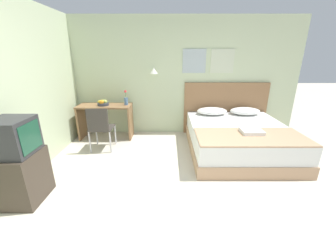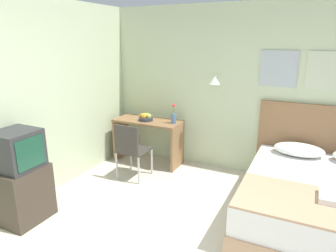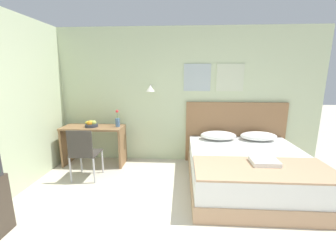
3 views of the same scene
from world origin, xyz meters
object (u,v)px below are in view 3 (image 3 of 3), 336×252
Objects in this scene: throw_blanket at (263,169)px; desk at (94,138)px; desk_chair at (83,151)px; headboard at (235,133)px; flower_vase at (118,121)px; pillow_right at (259,136)px; fruit_bowl at (91,124)px; bed at (249,170)px; pillow_left at (218,135)px; folded_towel_near_foot at (264,162)px.

desk reaches higher than throw_blanket.
desk is 1.31× the size of desk_chair.
flower_vase is at bearing -172.62° from headboard.
pillow_right is 0.57× the size of desk.
throw_blanket is at bearing -24.98° from fruit_bowl.
bed is at bearing -90.00° from headboard.
pillow_left is 1.30m from folded_towel_near_foot.
folded_towel_near_foot is (0.06, 0.14, 0.04)m from throw_blanket.
headboard reaches higher than flower_vase.
throw_blanket is at bearing -13.20° from desk_chair.
pillow_left is 1.90× the size of folded_towel_near_foot.
bed is at bearing 90.00° from throw_blanket.
pillow_left is 0.57× the size of desk.
bed is 6.23× the size of flower_vase.
folded_towel_near_foot is at bearing -22.11° from fruit_bowl.
headboard is at bearing 92.21° from folded_towel_near_foot.
desk is 0.60m from flower_vase.
fruit_bowl is 0.51m from flower_vase.
headboard is (0.00, 1.06, 0.34)m from bed.
desk_chair is 0.90m from flower_vase.
bed is at bearing -14.23° from fruit_bowl.
pillow_right is at bearing 0.22° from flower_vase.
flower_vase is (0.50, 0.05, 0.06)m from fruit_bowl.
pillow_right is 3.20m from fruit_bowl.
throw_blanket is 5.09× the size of folded_towel_near_foot.
desk_chair is 3.44× the size of fruit_bowl.
desk is 0.29m from fruit_bowl.
pillow_left is at bearing 1.34° from fruit_bowl.
folded_towel_near_foot is at bearing -22.79° from desk.
folded_towel_near_foot reaches higher than throw_blanket.
desk_chair reaches higher than bed.
desk_chair is (-3.08, -0.73, -0.10)m from pillow_right.
desk_chair is at bearing 179.24° from bed.
bed is 1.11m from headboard.
desk is 0.72m from desk_chair.
pillow_right is 3.17m from desk.
flower_vase is (0.39, 0.72, 0.36)m from desk_chair.
desk_chair is (-2.70, 0.63, -0.03)m from throw_blanket.
pillow_right is 1.26m from folded_towel_near_foot.
bed is 3.07× the size of pillow_right.
fruit_bowl is at bearing -117.27° from desk.
pillow_right is at bearing 0.43° from desk.
headboard reaches higher than pillow_left.
desk is at bearing 154.33° from throw_blanket.
bed is 1.76× the size of desk.
throw_blanket is 2.70m from flower_vase.
pillow_left is 1.42m from throw_blanket.
folded_towel_near_foot is (0.06, -1.51, -0.01)m from headboard.
desk_chair is at bearing -166.58° from pillow_right.
flower_vase is (-2.31, 1.36, 0.33)m from throw_blanket.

